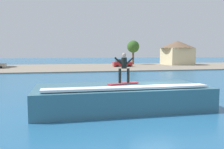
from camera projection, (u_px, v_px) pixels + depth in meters
ground_plane at (156, 111)px, 13.38m from camera, size 260.00×260.00×0.00m
wave_crest at (121, 96)px, 14.16m from camera, size 10.23×4.48×1.51m
surfboard at (123, 83)px, 13.81m from camera, size 1.97×1.00×0.06m
surfer at (124, 66)px, 13.77m from camera, size 1.19×0.32×1.77m
shoreline_bank at (86, 67)px, 51.51m from camera, size 120.00×25.16×0.19m
car_far_shore at (122, 63)px, 51.47m from camera, size 4.13×2.06×1.86m
house_gabled_white at (177, 51)px, 60.32m from camera, size 8.98×8.98×6.36m
tree_short_bushy at (133, 47)px, 61.78m from camera, size 3.23×3.23×6.51m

